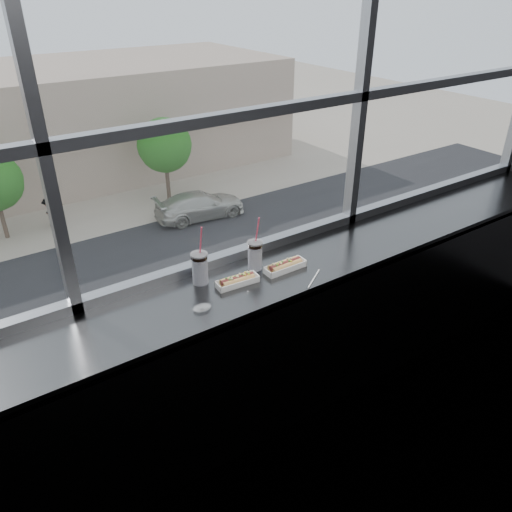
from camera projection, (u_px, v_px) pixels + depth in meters
wall_back_lower at (235, 327)px, 3.46m from camera, size 6.00×0.00×6.00m
window_glass at (226, 58)px, 2.61m from camera, size 6.00×0.00×6.00m
window_mullions at (228, 59)px, 2.60m from camera, size 6.00×0.08×2.40m
counter at (258, 281)px, 3.00m from camera, size 6.00×0.55×0.06m
counter_fascia at (281, 371)px, 3.07m from camera, size 6.00×0.04×1.04m
hotdog_tray_left at (237, 280)px, 2.91m from camera, size 0.26×0.10×0.06m
hotdog_tray_right at (285, 266)px, 3.05m from camera, size 0.28×0.09×0.07m
soda_cup_left at (200, 267)px, 2.89m from camera, size 0.10×0.10×0.37m
soda_cup_right at (255, 254)px, 3.03m from camera, size 0.10×0.10×0.35m
loose_straw at (314, 279)px, 2.97m from camera, size 0.19×0.13×0.01m
wrapper at (202, 308)px, 2.69m from camera, size 0.10×0.07×0.02m
street_asphalt at (15, 308)px, 23.52m from camera, size 80.00×10.00×0.06m
car_near_e at (323, 236)px, 27.75m from camera, size 3.07×6.17×1.98m
car_far_c at (200, 201)px, 31.79m from camera, size 3.48×7.00×2.25m
car_near_d at (195, 279)px, 23.81m from camera, size 3.11×6.15×1.97m
pedestrian_c at (49, 210)px, 30.68m from camera, size 0.74×0.99×2.23m
tree_right at (164, 145)px, 33.21m from camera, size 3.64×3.64×5.69m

